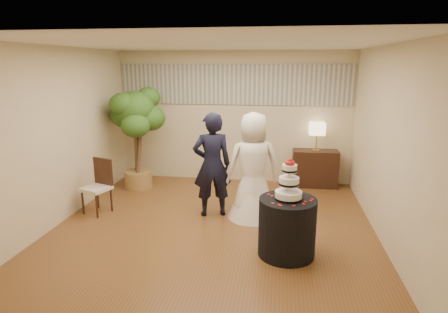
% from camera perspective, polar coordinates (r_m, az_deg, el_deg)
% --- Properties ---
extents(floor, '(5.00, 5.00, 0.00)m').
position_cam_1_polar(floor, '(6.11, -1.51, -10.48)').
color(floor, brown).
rests_on(floor, ground).
extents(ceiling, '(5.00, 5.00, 0.00)m').
position_cam_1_polar(ceiling, '(5.56, -1.71, 16.77)').
color(ceiling, white).
rests_on(ceiling, wall_back).
extents(wall_back, '(5.00, 0.06, 2.80)m').
position_cam_1_polar(wall_back, '(8.11, 1.52, 5.99)').
color(wall_back, beige).
rests_on(wall_back, ground).
extents(wall_front, '(5.00, 0.06, 2.80)m').
position_cam_1_polar(wall_front, '(3.33, -9.24, -6.05)').
color(wall_front, beige).
rests_on(wall_front, ground).
extents(wall_left, '(0.06, 5.00, 2.80)m').
position_cam_1_polar(wall_left, '(6.58, -23.58, 2.94)').
color(wall_left, beige).
rests_on(wall_left, ground).
extents(wall_right, '(0.06, 5.00, 2.80)m').
position_cam_1_polar(wall_right, '(5.79, 23.57, 1.56)').
color(wall_right, beige).
rests_on(wall_right, ground).
extents(mural_border, '(4.90, 0.02, 0.85)m').
position_cam_1_polar(mural_border, '(8.02, 1.54, 10.92)').
color(mural_border, '#A3A194').
rests_on(mural_border, wall_back).
extents(groom, '(0.74, 0.60, 1.77)m').
position_cam_1_polar(groom, '(6.25, -1.83, -1.29)').
color(groom, black).
rests_on(groom, floor).
extents(bride, '(1.06, 1.03, 1.79)m').
position_cam_1_polar(bride, '(6.16, 4.45, -1.46)').
color(bride, white).
rests_on(bride, floor).
extents(cake_table, '(0.94, 0.94, 0.80)m').
position_cam_1_polar(cake_table, '(5.17, 9.58, -10.57)').
color(cake_table, black).
rests_on(cake_table, floor).
extents(wedding_cake, '(0.36, 0.36, 0.56)m').
position_cam_1_polar(wedding_cake, '(4.93, 9.89, -3.39)').
color(wedding_cake, white).
rests_on(wedding_cake, cake_table).
extents(console, '(0.94, 0.43, 0.77)m').
position_cam_1_polar(console, '(8.09, 13.67, -1.77)').
color(console, black).
rests_on(console, floor).
extents(table_lamp, '(0.31, 0.31, 0.58)m').
position_cam_1_polar(table_lamp, '(7.94, 13.95, 2.94)').
color(table_lamp, beige).
rests_on(table_lamp, console).
extents(ficus_tree, '(1.39, 1.39, 2.12)m').
position_cam_1_polar(ficus_tree, '(7.80, -13.23, 2.74)').
color(ficus_tree, '#305B1C').
rests_on(ficus_tree, floor).
extents(side_chair, '(0.56, 0.57, 0.94)m').
position_cam_1_polar(side_chair, '(6.80, -18.92, -4.42)').
color(side_chair, black).
rests_on(side_chair, floor).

